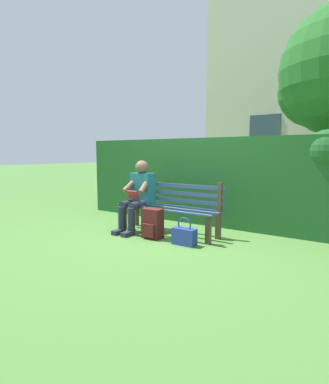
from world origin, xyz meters
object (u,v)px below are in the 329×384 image
(handbag, at_px, (184,236))
(person_seated, at_px, (138,194))
(park_bench, at_px, (171,206))
(backpack, at_px, (152,224))

(handbag, bearing_deg, person_seated, -15.25)
(park_bench, xyz_separation_m, backpack, (0.04, 0.44, -0.21))
(person_seated, bearing_deg, handbag, 164.75)
(person_seated, relative_size, handbag, 2.94)
(park_bench, distance_m, backpack, 0.49)
(park_bench, relative_size, handbag, 4.46)
(park_bench, bearing_deg, person_seated, 18.73)
(person_seated, height_order, backpack, person_seated)
(person_seated, height_order, handbag, person_seated)
(park_bench, relative_size, person_seated, 1.51)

